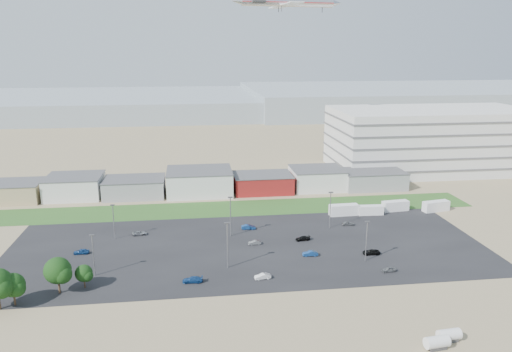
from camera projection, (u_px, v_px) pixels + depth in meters
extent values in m
plane|color=#91805C|center=(235.00, 284.00, 106.36)|extent=(700.00, 700.00, 0.00)
cube|color=black|center=(248.00, 247.00, 126.20)|extent=(120.00, 50.00, 0.01)
cube|color=#305921|center=(220.00, 209.00, 156.31)|extent=(160.00, 16.00, 0.02)
cube|color=silver|center=(431.00, 139.00, 205.92)|extent=(80.00, 40.00, 25.00)
imported|color=black|center=(371.00, 252.00, 121.62)|extent=(4.30, 2.17, 1.16)
imported|color=navy|center=(310.00, 253.00, 120.71)|extent=(3.83, 1.56, 1.24)
imported|color=#595B5E|center=(389.00, 269.00, 112.13)|extent=(3.39, 1.57, 1.13)
imported|color=navy|center=(193.00, 280.00, 106.97)|extent=(4.48, 2.09, 1.26)
imported|color=navy|center=(81.00, 251.00, 121.85)|extent=(3.72, 1.50, 1.27)
imported|color=#595B5E|center=(255.00, 243.00, 127.72)|extent=(3.34, 1.32, 1.08)
imported|color=#595B5E|center=(348.00, 223.00, 141.70)|extent=(3.58, 1.68, 1.18)
imported|color=#A5A5AA|center=(140.00, 233.00, 134.26)|extent=(4.06, 2.17, 1.08)
imported|color=navy|center=(248.00, 227.00, 138.54)|extent=(4.05, 1.74, 1.30)
imported|color=black|center=(303.00, 238.00, 130.49)|extent=(4.04, 2.02, 1.13)
imported|color=silver|center=(263.00, 276.00, 108.60)|extent=(3.76, 1.74, 1.19)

